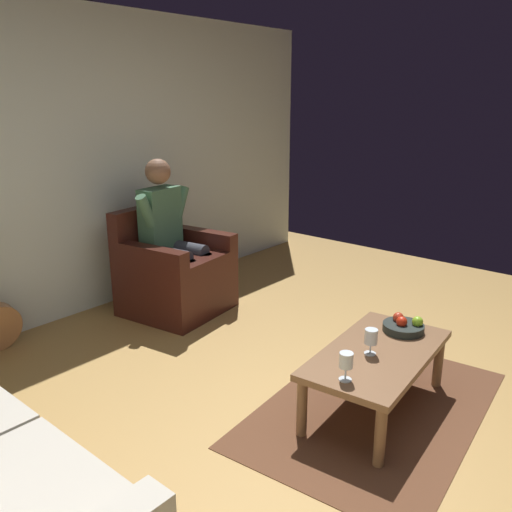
# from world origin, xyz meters

# --- Properties ---
(ground_plane) EXTENTS (6.65, 6.65, 0.00)m
(ground_plane) POSITION_xyz_m (0.00, 0.00, 0.00)
(ground_plane) COLOR #A98043
(wall_back) EXTENTS (5.79, 0.06, 2.55)m
(wall_back) POSITION_xyz_m (0.00, -2.80, 1.28)
(wall_back) COLOR silver
(wall_back) RESTS_ON ground
(rug) EXTENTS (1.87, 1.31, 0.01)m
(rug) POSITION_xyz_m (-0.13, -0.06, 0.00)
(rug) COLOR brown
(rug) RESTS_ON ground
(armchair) EXTENTS (0.89, 0.87, 0.91)m
(armchair) POSITION_xyz_m (-0.41, -2.18, 0.33)
(armchair) COLOR #3B1811
(armchair) RESTS_ON ground
(person_seated) EXTENTS (0.64, 0.58, 1.33)m
(person_seated) POSITION_xyz_m (-0.40, -2.19, 0.72)
(person_seated) COLOR #446E4E
(person_seated) RESTS_ON ground
(coffee_table) EXTENTS (1.12, 0.65, 0.39)m
(coffee_table) POSITION_xyz_m (-0.13, -0.06, 0.33)
(coffee_table) COLOR brown
(coffee_table) RESTS_ON ground
(wine_glass_near) EXTENTS (0.07, 0.07, 0.16)m
(wine_glass_near) POSITION_xyz_m (0.29, -0.03, 0.49)
(wine_glass_near) COLOR silver
(wine_glass_near) RESTS_ON coffee_table
(wine_glass_far) EXTENTS (0.08, 0.08, 0.16)m
(wine_glass_far) POSITION_xyz_m (-0.06, -0.07, 0.49)
(wine_glass_far) COLOR silver
(wine_glass_far) RESTS_ON coffee_table
(fruit_bowl) EXTENTS (0.26, 0.26, 0.11)m
(fruit_bowl) POSITION_xyz_m (-0.48, -0.06, 0.42)
(fruit_bowl) COLOR #202724
(fruit_bowl) RESTS_ON coffee_table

